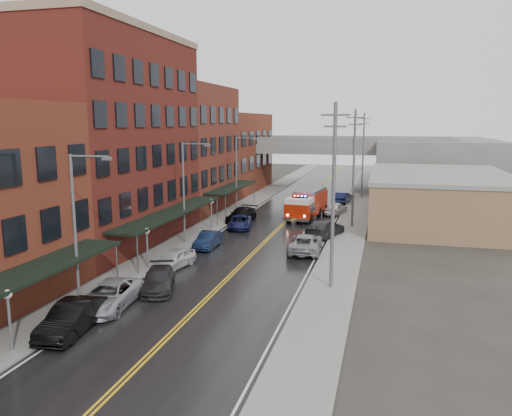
# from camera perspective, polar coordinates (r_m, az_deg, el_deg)

# --- Properties ---
(ground) EXTENTS (220.00, 220.00, 0.00)m
(ground) POSITION_cam_1_polar(r_m,az_deg,el_deg) (22.22, -16.23, -19.65)
(ground) COLOR #2D2B26
(ground) RESTS_ON ground
(road) EXTENTS (11.00, 160.00, 0.02)m
(road) POSITION_cam_1_polar(r_m,az_deg,el_deg) (48.79, 2.01, -2.93)
(road) COLOR black
(road) RESTS_ON ground
(sidewalk_left) EXTENTS (3.00, 160.00, 0.15)m
(sidewalk_left) POSITION_cam_1_polar(r_m,az_deg,el_deg) (50.82, -6.05, -2.38)
(sidewalk_left) COLOR slate
(sidewalk_left) RESTS_ON ground
(sidewalk_right) EXTENTS (3.00, 160.00, 0.15)m
(sidewalk_right) POSITION_cam_1_polar(r_m,az_deg,el_deg) (47.76, 10.61, -3.29)
(sidewalk_right) COLOR slate
(sidewalk_right) RESTS_ON ground
(curb_left) EXTENTS (0.30, 160.00, 0.15)m
(curb_left) POSITION_cam_1_polar(r_m,az_deg,el_deg) (50.27, -4.29, -2.49)
(curb_left) COLOR gray
(curb_left) RESTS_ON ground
(curb_right) EXTENTS (0.30, 160.00, 0.15)m
(curb_right) POSITION_cam_1_polar(r_m,az_deg,el_deg) (47.90, 8.63, -3.20)
(curb_right) COLOR gray
(curb_right) RESTS_ON ground
(brick_building_b) EXTENTS (9.00, 20.00, 18.00)m
(brick_building_b) POSITION_cam_1_polar(r_m,az_deg,el_deg) (46.02, -16.44, 7.21)
(brick_building_b) COLOR #521E15
(brick_building_b) RESTS_ON ground
(brick_building_c) EXTENTS (9.00, 15.00, 15.00)m
(brick_building_c) POSITION_cam_1_polar(r_m,az_deg,el_deg) (61.74, -7.98, 6.70)
(brick_building_c) COLOR brown
(brick_building_c) RESTS_ON ground
(brick_building_far) EXTENTS (9.00, 20.00, 12.00)m
(brick_building_far) POSITION_cam_1_polar(r_m,az_deg,el_deg) (78.25, -3.02, 6.33)
(brick_building_far) COLOR maroon
(brick_building_far) RESTS_ON ground
(tan_building) EXTENTS (14.00, 22.00, 5.00)m
(tan_building) POSITION_cam_1_polar(r_m,az_deg,el_deg) (57.33, 20.12, 0.93)
(tan_building) COLOR #8A6A4A
(tan_building) RESTS_ON ground
(right_far_block) EXTENTS (18.00, 30.00, 8.00)m
(right_far_block) POSITION_cam_1_polar(r_m,az_deg,el_deg) (87.05, 19.68, 4.80)
(right_far_block) COLOR slate
(right_far_block) RESTS_ON ground
(awning_0) EXTENTS (2.60, 16.00, 3.09)m
(awning_0) POSITION_cam_1_polar(r_m,az_deg,el_deg) (28.22, -25.58, -7.21)
(awning_0) COLOR black
(awning_0) RESTS_ON ground
(awning_1) EXTENTS (2.60, 18.00, 3.09)m
(awning_1) POSITION_cam_1_polar(r_m,az_deg,el_deg) (43.98, -9.56, -0.51)
(awning_1) COLOR black
(awning_1) RESTS_ON ground
(awning_2) EXTENTS (2.60, 13.00, 3.09)m
(awning_2) POSITION_cam_1_polar(r_m,az_deg,el_deg) (60.18, -2.75, 2.38)
(awning_2) COLOR black
(awning_2) RESTS_ON ground
(globe_lamp_0) EXTENTS (0.44, 0.44, 3.12)m
(globe_lamp_0) POSITION_cam_1_polar(r_m,az_deg,el_deg) (26.31, -26.45, -10.04)
(globe_lamp_0) COLOR #59595B
(globe_lamp_0) RESTS_ON ground
(globe_lamp_1) EXTENTS (0.44, 0.44, 3.12)m
(globe_lamp_1) POSITION_cam_1_polar(r_m,az_deg,el_deg) (37.48, -12.36, -3.47)
(globe_lamp_1) COLOR #59595B
(globe_lamp_1) RESTS_ON ground
(globe_lamp_2) EXTENTS (0.44, 0.44, 3.12)m
(globe_lamp_2) POSITION_cam_1_polar(r_m,az_deg,el_deg) (50.09, -5.13, 0.06)
(globe_lamp_2) COLOR #59595B
(globe_lamp_2) RESTS_ON ground
(street_lamp_0) EXTENTS (2.64, 0.22, 9.00)m
(street_lamp_0) POSITION_cam_1_polar(r_m,az_deg,el_deg) (30.23, -19.66, -1.43)
(street_lamp_0) COLOR #59595B
(street_lamp_0) RESTS_ON ground
(street_lamp_1) EXTENTS (2.64, 0.22, 9.00)m
(street_lamp_1) POSITION_cam_1_polar(r_m,az_deg,el_deg) (44.18, -7.99, 2.46)
(street_lamp_1) COLOR #59595B
(street_lamp_1) RESTS_ON ground
(street_lamp_2) EXTENTS (2.64, 0.22, 9.00)m
(street_lamp_2) POSITION_cam_1_polar(r_m,az_deg,el_deg) (59.18, -2.04, 4.41)
(street_lamp_2) COLOR #59595B
(street_lamp_2) RESTS_ON ground
(utility_pole_0) EXTENTS (1.80, 0.24, 12.00)m
(utility_pole_0) POSITION_cam_1_polar(r_m,az_deg,el_deg) (31.92, 8.83, 1.64)
(utility_pole_0) COLOR #59595B
(utility_pole_0) RESTS_ON ground
(utility_pole_1) EXTENTS (1.80, 0.24, 12.00)m
(utility_pole_1) POSITION_cam_1_polar(r_m,az_deg,el_deg) (51.74, 11.12, 4.69)
(utility_pole_1) COLOR #59595B
(utility_pole_1) RESTS_ON ground
(utility_pole_2) EXTENTS (1.80, 0.24, 12.00)m
(utility_pole_2) POSITION_cam_1_polar(r_m,az_deg,el_deg) (71.65, 12.14, 6.04)
(utility_pole_2) COLOR #59595B
(utility_pole_2) RESTS_ON ground
(overpass) EXTENTS (40.00, 10.00, 7.50)m
(overpass) POSITION_cam_1_polar(r_m,az_deg,el_deg) (79.27, 7.13, 6.30)
(overpass) COLOR slate
(overpass) RESTS_ON ground
(fire_truck) EXTENTS (4.26, 8.90, 3.15)m
(fire_truck) POSITION_cam_1_polar(r_m,az_deg,el_deg) (56.57, 5.84, 0.56)
(fire_truck) COLOR #A71D07
(fire_truck) RESTS_ON ground
(parked_car_left_1) EXTENTS (2.24, 5.09, 1.63)m
(parked_car_left_1) POSITION_cam_1_polar(r_m,az_deg,el_deg) (27.96, -20.31, -11.71)
(parked_car_left_1) COLOR black
(parked_car_left_1) RESTS_ON ground
(parked_car_left_2) EXTENTS (3.04, 5.71, 1.53)m
(parked_car_left_2) POSITION_cam_1_polar(r_m,az_deg,el_deg) (30.79, -16.45, -9.59)
(parked_car_left_2) COLOR #96989D
(parked_car_left_2) RESTS_ON ground
(parked_car_left_3) EXTENTS (3.44, 5.18, 1.40)m
(parked_car_left_3) POSITION_cam_1_polar(r_m,az_deg,el_deg) (33.19, -11.10, -8.06)
(parked_car_left_3) COLOR black
(parked_car_left_3) RESTS_ON ground
(parked_car_left_4) EXTENTS (2.41, 4.40, 1.42)m
(parked_car_left_4) POSITION_cam_1_polar(r_m,az_deg,el_deg) (37.84, -9.35, -5.75)
(parked_car_left_4) COLOR #BCBCBC
(parked_car_left_4) RESTS_ON ground
(parked_car_left_5) EXTENTS (1.53, 4.22, 1.38)m
(parked_car_left_5) POSITION_cam_1_polar(r_m,az_deg,el_deg) (43.43, -5.49, -3.65)
(parked_car_left_5) COLOR #0E1A34
(parked_car_left_5) RESTS_ON ground
(parked_car_left_6) EXTENTS (3.11, 5.11, 1.33)m
(parked_car_left_6) POSITION_cam_1_polar(r_m,az_deg,el_deg) (51.02, -1.84, -1.61)
(parked_car_left_6) COLOR #131848
(parked_car_left_6) RESTS_ON ground
(parked_car_left_7) EXTENTS (2.63, 5.46, 1.53)m
(parked_car_left_7) POSITION_cam_1_polar(r_m,az_deg,el_deg) (54.32, -1.67, -0.79)
(parked_car_left_7) COLOR black
(parked_car_left_7) RESTS_ON ground
(parked_car_right_0) EXTENTS (2.93, 5.76, 1.56)m
(parked_car_right_0) POSITION_cam_1_polar(r_m,az_deg,el_deg) (41.94, 5.67, -4.02)
(parked_car_right_0) COLOR gray
(parked_car_right_0) RESTS_ON ground
(parked_car_right_1) EXTENTS (3.80, 6.05, 1.63)m
(parked_car_right_1) POSITION_cam_1_polar(r_m,az_deg,el_deg) (47.70, 7.87, -2.32)
(parked_car_right_1) COLOR #2B2B2E
(parked_car_right_1) RESTS_ON ground
(parked_car_right_2) EXTENTS (2.67, 4.66, 1.49)m
(parked_car_right_2) POSITION_cam_1_polar(r_m,az_deg,el_deg) (59.36, 9.12, -0.02)
(parked_car_right_2) COLOR silver
(parked_car_right_2) RESTS_ON ground
(parked_car_right_3) EXTENTS (2.15, 4.76, 1.52)m
(parked_car_right_3) POSITION_cam_1_polar(r_m,az_deg,el_deg) (67.53, 9.88, 1.16)
(parked_car_right_3) COLOR black
(parked_car_right_3) RESTS_ON ground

